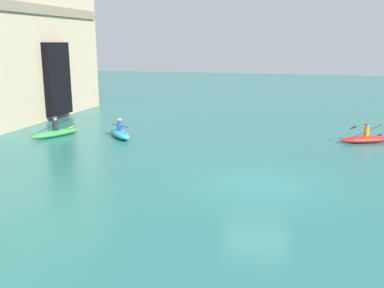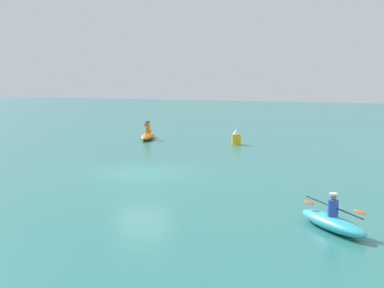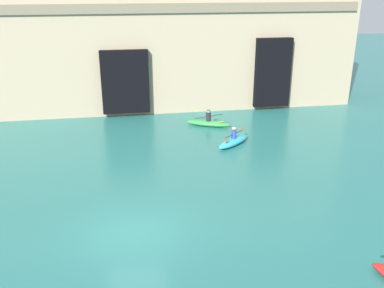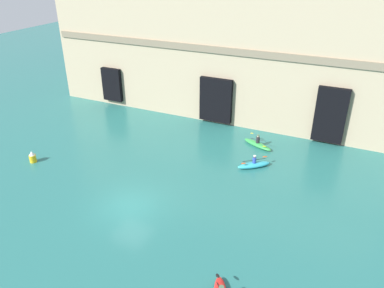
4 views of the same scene
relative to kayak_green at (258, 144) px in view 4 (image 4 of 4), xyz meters
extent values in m
plane|color=#28706B|center=(-5.56, -12.46, -0.24)|extent=(120.00, 120.00, 0.00)
cube|color=tan|center=(-6.30, 6.82, 6.59)|extent=(36.80, 6.79, 13.68)
cube|color=#7C6E59|center=(-6.30, 3.37, 7.26)|extent=(36.06, 0.24, 0.65)
cube|color=black|center=(-17.96, 3.27, 2.19)|extent=(2.38, 0.70, 3.72)
cube|color=black|center=(-5.39, 3.27, 2.30)|extent=(3.34, 0.70, 4.48)
cube|color=black|center=(5.53, 3.27, 2.58)|extent=(2.70, 0.70, 5.10)
ellipsoid|color=green|center=(0.00, 0.00, -0.05)|extent=(3.07, 1.92, 0.39)
cylinder|color=#232328|center=(0.00, 0.00, 0.42)|extent=(0.34, 0.34, 0.54)
sphere|color=beige|center=(0.00, 0.00, 0.79)|extent=(0.21, 0.21, 0.21)
cylinder|color=#4C6B4C|center=(0.00, 0.00, 0.87)|extent=(0.26, 0.26, 0.06)
cylinder|color=black|center=(0.00, 0.00, 0.44)|extent=(1.71, 1.22, 0.63)
ellipsoid|color=yellow|center=(-0.75, 0.53, 0.71)|extent=(0.46, 0.40, 0.17)
ellipsoid|color=yellow|center=(0.75, -0.53, 0.18)|extent=(0.46, 0.40, 0.17)
cylinder|color=#4C6B4C|center=(3.06, -17.33, 0.79)|extent=(0.27, 0.27, 0.06)
ellipsoid|color=black|center=(2.57, -16.60, 0.67)|extent=(0.39, 0.46, 0.18)
ellipsoid|color=#33B2C6|center=(0.76, -3.73, -0.03)|extent=(2.62, 2.40, 0.43)
cylinder|color=#2D47B7|center=(0.76, -3.73, 0.42)|extent=(0.31, 0.31, 0.47)
sphere|color=#9E704C|center=(0.76, -3.73, 0.75)|extent=(0.18, 0.18, 0.18)
cylinder|color=silver|center=(0.76, -3.73, 0.82)|extent=(0.23, 0.23, 0.06)
cylinder|color=black|center=(0.76, -3.73, 0.44)|extent=(1.52, 1.73, 0.22)
ellipsoid|color=#D84C19|center=(1.43, -2.97, 0.53)|extent=(0.43, 0.45, 0.09)
ellipsoid|color=#D84C19|center=(0.10, -4.49, 0.36)|extent=(0.43, 0.45, 0.09)
cylinder|color=yellow|center=(-16.34, -10.66, 0.08)|extent=(0.57, 0.57, 0.65)
cone|color=white|center=(-16.34, -10.66, 0.58)|extent=(0.48, 0.48, 0.35)
camera|label=1|loc=(-21.52, -14.10, 5.16)|focal=40.00mm
camera|label=2|loc=(16.35, -2.94, 4.33)|focal=50.00mm
camera|label=3|loc=(-5.78, -27.00, 9.05)|focal=40.00mm
camera|label=4|loc=(7.25, -29.86, 15.47)|focal=35.00mm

